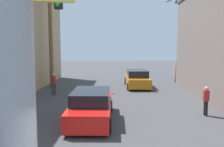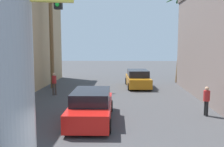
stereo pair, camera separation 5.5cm
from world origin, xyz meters
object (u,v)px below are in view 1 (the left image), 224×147
(neon_sign_pole, at_px, (13,31))
(car_far, at_px, (137,79))
(pedestrian_mid_right, at_px, (206,99))
(pedestrian_far_left, at_px, (54,82))
(palm_tree_far_left, at_px, (50,27))
(car_lead, at_px, (91,106))
(palm_tree_far_right, at_px, (180,24))

(neon_sign_pole, distance_m, car_far, 17.75)
(pedestrian_mid_right, height_order, pedestrian_far_left, pedestrian_far_left)
(neon_sign_pole, relative_size, palm_tree_far_left, 1.10)
(palm_tree_far_left, height_order, pedestrian_mid_right, palm_tree_far_left)
(car_lead, bearing_deg, neon_sign_pole, -98.11)
(car_far, relative_size, pedestrian_far_left, 2.83)
(car_far, bearing_deg, pedestrian_mid_right, -71.34)
(palm_tree_far_right, xyz_separation_m, pedestrian_far_left, (-11.04, -6.86, -4.88))
(neon_sign_pole, relative_size, car_far, 2.04)
(car_far, bearing_deg, palm_tree_far_right, 33.93)
(pedestrian_mid_right, bearing_deg, car_lead, -169.86)
(car_far, xyz_separation_m, pedestrian_far_left, (-6.63, -3.90, 0.26))
(neon_sign_pole, height_order, palm_tree_far_left, neon_sign_pole)
(palm_tree_far_left, relative_size, pedestrian_far_left, 5.24)
(car_far, height_order, palm_tree_far_left, palm_tree_far_left)
(car_far, distance_m, pedestrian_mid_right, 9.72)
(car_lead, bearing_deg, car_far, 73.78)
(neon_sign_pole, relative_size, car_lead, 1.91)
(palm_tree_far_left, xyz_separation_m, pedestrian_far_left, (1.00, -3.13, -4.42))
(neon_sign_pole, xyz_separation_m, pedestrian_mid_right, (7.05, 7.76, -3.21))
(pedestrian_mid_right, relative_size, pedestrian_far_left, 0.95)
(neon_sign_pole, xyz_separation_m, car_far, (3.94, 16.96, -3.41))
(car_lead, relative_size, pedestrian_far_left, 3.03)
(neon_sign_pole, height_order, pedestrian_mid_right, neon_sign_pole)
(car_far, bearing_deg, neon_sign_pole, -103.09)
(palm_tree_far_right, bearing_deg, car_lead, -119.16)
(car_lead, bearing_deg, palm_tree_far_right, 60.84)
(palm_tree_far_right, height_order, pedestrian_far_left, palm_tree_far_right)
(palm_tree_far_right, bearing_deg, neon_sign_pole, -112.74)
(neon_sign_pole, xyz_separation_m, pedestrian_far_left, (-2.69, 13.07, -3.16))
(palm_tree_far_right, distance_m, pedestrian_mid_right, 13.20)
(pedestrian_far_left, bearing_deg, palm_tree_far_left, 107.78)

